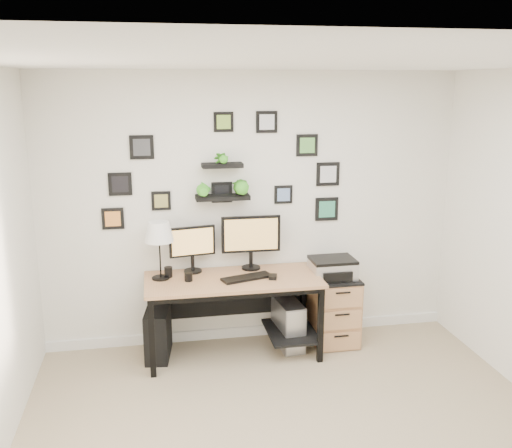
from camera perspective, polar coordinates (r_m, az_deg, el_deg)
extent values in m
plane|color=white|center=(3.39, 5.88, 15.87)|extent=(4.00, 4.00, 0.00)
plane|color=white|center=(5.47, -0.33, 1.44)|extent=(4.00, 0.00, 4.00)
cube|color=white|center=(5.85, -0.29, -10.63)|extent=(4.00, 0.03, 0.10)
cube|color=tan|center=(5.23, -2.30, -5.59)|extent=(1.60, 0.70, 0.03)
cube|color=black|center=(5.24, -2.30, -6.00)|extent=(1.54, 0.64, 0.05)
cube|color=black|center=(5.63, -2.76, -7.12)|extent=(1.44, 0.02, 0.41)
cube|color=black|center=(5.54, 3.49, -10.66)|extent=(0.45, 0.63, 0.03)
cube|color=black|center=(5.05, -10.37, -11.16)|extent=(0.05, 0.05, 0.72)
cube|color=black|center=(5.60, -10.42, -8.58)|extent=(0.05, 0.05, 0.72)
cube|color=black|center=(5.25, 6.47, -9.99)|extent=(0.05, 0.05, 0.72)
cube|color=black|center=(5.78, 4.74, -7.65)|extent=(0.05, 0.05, 0.72)
cylinder|color=black|center=(5.42, -6.33, -4.69)|extent=(0.19, 0.19, 0.02)
cylinder|color=black|center=(5.40, -6.35, -3.93)|extent=(0.04, 0.04, 0.15)
cube|color=black|center=(5.33, -6.40, -1.73)|extent=(0.43, 0.10, 0.28)
cube|color=tan|center=(5.31, -6.35, -1.78)|extent=(0.38, 0.07, 0.24)
cylinder|color=black|center=(5.48, -0.51, -4.39)|extent=(0.18, 0.18, 0.02)
cylinder|color=black|center=(5.45, -0.51, -3.59)|extent=(0.04, 0.04, 0.16)
cube|color=black|center=(5.38, -0.51, -1.02)|extent=(0.56, 0.04, 0.35)
cube|color=tan|center=(5.36, -0.48, -1.07)|extent=(0.50, 0.01, 0.30)
cube|color=black|center=(5.20, -0.93, -5.39)|extent=(0.49, 0.28, 0.02)
cube|color=black|center=(5.21, 1.70, -5.30)|extent=(0.10, 0.12, 0.03)
cylinder|color=black|center=(5.28, -9.49, -5.34)|extent=(0.16, 0.16, 0.02)
cylinder|color=black|center=(5.20, -9.60, -2.79)|extent=(0.01, 0.01, 0.48)
cone|color=white|center=(5.15, -9.68, -0.75)|extent=(0.26, 0.26, 0.18)
cylinder|color=black|center=(5.17, -6.77, -5.25)|extent=(0.07, 0.07, 0.08)
cylinder|color=black|center=(5.30, -8.76, -4.76)|extent=(0.07, 0.07, 0.10)
cube|color=black|center=(5.45, -9.76, -10.65)|extent=(0.27, 0.49, 0.47)
cube|color=gray|center=(5.58, 3.23, -9.92)|extent=(0.25, 0.47, 0.46)
cube|color=silver|center=(5.38, 4.05, -10.85)|extent=(0.18, 0.03, 0.43)
cube|color=tan|center=(5.69, 7.71, -8.50)|extent=(0.42, 0.50, 0.65)
cube|color=black|center=(5.57, 7.82, -5.31)|extent=(0.43, 0.51, 0.02)
cube|color=tan|center=(5.55, 8.47, -11.55)|extent=(0.39, 0.02, 0.18)
cylinder|color=black|center=(5.51, 8.54, -11.04)|extent=(0.14, 0.02, 0.02)
cube|color=tan|center=(5.46, 8.55, -9.50)|extent=(0.39, 0.02, 0.18)
cylinder|color=black|center=(5.43, 8.62, -8.96)|extent=(0.14, 0.02, 0.02)
cube|color=tan|center=(5.38, 8.64, -7.38)|extent=(0.39, 0.02, 0.18)
cylinder|color=black|center=(5.35, 8.71, -6.82)|extent=(0.14, 0.02, 0.02)
cube|color=silver|center=(5.51, 7.64, -4.51)|extent=(0.42, 0.32, 0.16)
cube|color=black|center=(5.48, 7.67, -3.57)|extent=(0.42, 0.32, 0.03)
cube|color=black|center=(5.36, 8.21, -5.30)|extent=(0.28, 0.02, 0.09)
cube|color=black|center=(5.30, -3.36, 2.68)|extent=(0.50, 0.18, 0.04)
cube|color=black|center=(5.24, -3.39, 5.88)|extent=(0.38, 0.15, 0.04)
imported|color=green|center=(5.26, -5.23, 4.27)|extent=(0.15, 0.12, 0.27)
imported|color=green|center=(5.30, -1.55, 4.40)|extent=(0.15, 0.15, 0.27)
imported|color=green|center=(5.23, -3.41, 7.48)|extent=(0.13, 0.09, 0.25)
cube|color=black|center=(5.39, -14.12, 0.53)|extent=(0.20, 0.02, 0.20)
cube|color=orange|center=(5.38, -14.13, 0.50)|extent=(0.14, 0.00, 0.14)
cube|color=black|center=(5.29, -3.27, 10.16)|extent=(0.18, 0.02, 0.18)
cube|color=#7CA838|center=(5.28, -3.25, 10.15)|extent=(0.13, 0.00, 0.13)
cube|color=black|center=(5.37, -3.44, 3.19)|extent=(0.19, 0.02, 0.19)
cube|color=black|center=(5.36, -3.42, 3.16)|extent=(0.14, 0.00, 0.14)
cube|color=black|center=(5.32, -13.44, 3.90)|extent=(0.21, 0.02, 0.21)
cube|color=black|center=(5.31, -13.44, 3.88)|extent=(0.15, 0.00, 0.15)
cube|color=black|center=(5.49, 2.75, 2.96)|extent=(0.18, 0.02, 0.18)
cube|color=#6885B7|center=(5.47, 2.78, 2.94)|extent=(0.12, 0.00, 0.12)
cube|color=black|center=(5.36, 1.08, 10.17)|extent=(0.20, 0.02, 0.20)
cube|color=silver|center=(5.35, 1.10, 10.16)|extent=(0.14, 0.00, 0.14)
cube|color=black|center=(5.63, 7.08, 1.49)|extent=(0.23, 0.02, 0.23)
cube|color=#318967|center=(5.62, 7.12, 1.47)|extent=(0.16, 0.00, 0.16)
cube|color=black|center=(5.47, 5.13, 7.85)|extent=(0.21, 0.02, 0.21)
cube|color=#599D47|center=(5.46, 5.16, 7.84)|extent=(0.14, 0.00, 0.14)
cube|color=black|center=(5.27, -11.36, 7.53)|extent=(0.22, 0.02, 0.22)
cube|color=#38393D|center=(5.26, -11.36, 7.52)|extent=(0.15, 0.00, 0.15)
cube|color=black|center=(5.57, 7.20, 4.97)|extent=(0.23, 0.02, 0.23)
cube|color=silver|center=(5.56, 7.24, 4.96)|extent=(0.16, 0.00, 0.16)
cube|color=black|center=(5.35, -9.47, 2.31)|extent=(0.18, 0.02, 0.18)
cube|color=olive|center=(5.34, -9.47, 2.28)|extent=(0.12, 0.00, 0.12)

